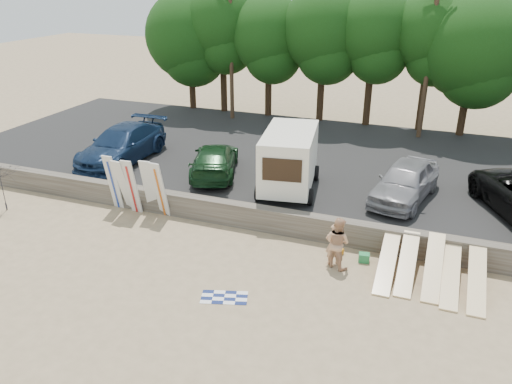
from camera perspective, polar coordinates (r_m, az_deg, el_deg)
ground at (r=17.25m, az=7.36°, el=-10.38°), size 120.00×120.00×0.00m
seawall at (r=19.53m, az=9.54°, el=-4.46°), size 44.00×0.50×1.00m
parking_lot at (r=26.37m, az=12.84°, el=2.55°), size 44.00×14.50×0.70m
treeline at (r=31.90m, az=14.99°, el=16.87°), size 33.39×6.27×8.59m
utility_poles at (r=30.32m, az=19.21°, el=14.54°), size 25.80×0.26×9.00m
box_trailer at (r=21.90m, az=3.81°, el=3.92°), size 2.95×4.52×2.70m
car_0 at (r=26.53m, az=-15.09°, el=5.27°), size 2.55×6.08×1.75m
car_1 at (r=24.03m, az=-4.74°, el=3.71°), size 3.50×5.35×1.44m
car_2 at (r=22.07m, az=16.69°, el=1.18°), size 2.96×5.16×1.65m
surfboard_upright_0 at (r=22.55m, az=-16.01°, el=1.08°), size 0.52×0.53×2.57m
surfboard_upright_1 at (r=22.13m, az=-14.86°, el=0.69°), size 0.59×0.87×2.51m
surfboard_upright_2 at (r=21.87m, az=-14.03°, el=0.57°), size 0.53×0.61×2.56m
surfboard_upright_3 at (r=21.67m, az=-12.10°, el=0.55°), size 0.56×0.65×2.56m
surfboard_upright_4 at (r=21.31m, az=-10.93°, el=0.24°), size 0.56×0.64×2.56m
surfboard_low_0 at (r=17.96m, az=14.76°, el=-7.79°), size 0.56×2.89×0.93m
surfboard_low_1 at (r=18.02m, az=16.90°, el=-7.75°), size 0.56×2.86×1.03m
surfboard_low_2 at (r=17.99m, az=19.63°, el=-8.01°), size 0.56×2.82×1.14m
surfboard_low_3 at (r=17.95m, az=21.37°, el=-8.87°), size 0.56×2.91×0.87m
surfboard_low_4 at (r=17.97m, az=23.94°, el=-9.16°), size 0.56×2.89×0.95m
beachgoer_a at (r=18.00m, az=8.84°, el=-5.91°), size 0.69×0.58×1.60m
beachgoer_b at (r=17.81m, az=9.30°, el=-5.72°), size 1.15×1.05×1.91m
cooler at (r=18.65m, az=12.24°, el=-7.35°), size 0.42×0.35×0.32m
gear_bag at (r=18.97m, az=9.44°, el=-6.70°), size 0.37×0.34×0.22m
beach_towel at (r=16.51m, az=-3.65°, el=-11.93°), size 1.87×1.87×0.00m
beach_umbrella at (r=24.33m, az=-26.86°, el=0.34°), size 3.00×2.98×2.03m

